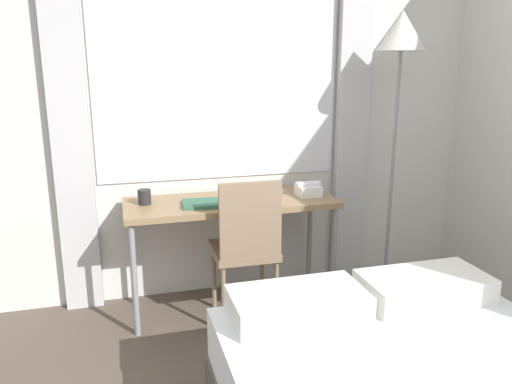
# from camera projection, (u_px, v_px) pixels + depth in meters

# --- Properties ---
(wall_back_with_window) EXTENTS (4.66, 0.13, 2.70)m
(wall_back_with_window) POSITION_uv_depth(u_px,v_px,m) (227.00, 105.00, 3.46)
(wall_back_with_window) COLOR silver
(wall_back_with_window) RESTS_ON ground_plane
(desk) EXTENTS (1.38, 0.52, 0.76)m
(desk) POSITION_uv_depth(u_px,v_px,m) (231.00, 209.00, 3.30)
(desk) COLOR #937551
(desk) RESTS_ON ground_plane
(desk_chair) EXTENTS (0.41, 0.41, 0.96)m
(desk_chair) POSITION_uv_depth(u_px,v_px,m) (246.00, 242.00, 3.13)
(desk_chair) COLOR #8C7259
(desk_chair) RESTS_ON ground_plane
(standing_lamp) EXTENTS (0.32, 0.32, 1.97)m
(standing_lamp) POSITION_uv_depth(u_px,v_px,m) (400.00, 54.00, 3.29)
(standing_lamp) COLOR #4C4C51
(standing_lamp) RESTS_ON ground_plane
(telephone) EXTENTS (0.17, 0.16, 0.09)m
(telephone) POSITION_uv_depth(u_px,v_px,m) (308.00, 190.00, 3.39)
(telephone) COLOR white
(telephone) RESTS_ON desk
(book) EXTENTS (0.32, 0.23, 0.02)m
(book) POSITION_uv_depth(u_px,v_px,m) (207.00, 203.00, 3.16)
(book) COLOR #33664C
(book) RESTS_ON desk
(mug) EXTENTS (0.08, 0.08, 0.09)m
(mug) POSITION_uv_depth(u_px,v_px,m) (144.00, 197.00, 3.18)
(mug) COLOR #262628
(mug) RESTS_ON desk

